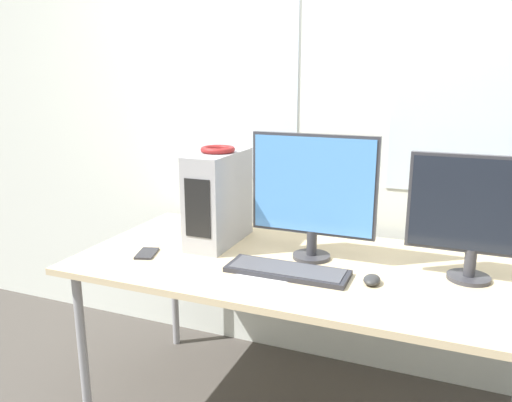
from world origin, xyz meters
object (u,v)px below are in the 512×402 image
at_px(headphones, 218,149).
at_px(keyboard, 287,271).
at_px(monitor_right_near, 476,212).
at_px(mouse, 372,280).
at_px(pc_tower, 219,198).
at_px(monitor_main, 313,190).
at_px(cell_phone, 147,253).

distance_m(headphones, keyboard, 0.65).
distance_m(monitor_right_near, keyboard, 0.75).
height_order(monitor_right_near, mouse, monitor_right_near).
bearing_deg(monitor_right_near, mouse, -151.99).
relative_size(pc_tower, monitor_main, 0.80).
bearing_deg(cell_phone, headphones, 34.23).
relative_size(monitor_right_near, keyboard, 1.01).
bearing_deg(headphones, mouse, -17.00).
height_order(pc_tower, monitor_right_near, monitor_right_near).
bearing_deg(monitor_main, keyboard, -101.14).
bearing_deg(pc_tower, keyboard, -30.70).
height_order(monitor_main, keyboard, monitor_main).
xyz_separation_m(pc_tower, cell_phone, (-0.22, -0.28, -0.21)).
height_order(headphones, monitor_right_near, monitor_right_near).
height_order(pc_tower, mouse, pc_tower).
relative_size(keyboard, mouse, 5.33).
distance_m(monitor_right_near, cell_phone, 1.36).
distance_m(headphones, mouse, 0.89).
relative_size(monitor_main, mouse, 5.84).
xyz_separation_m(pc_tower, keyboard, (0.42, -0.25, -0.20)).
height_order(headphones, monitor_main, monitor_main).
bearing_deg(monitor_right_near, pc_tower, 177.44).
height_order(headphones, mouse, headphones).
height_order(headphones, keyboard, headphones).
bearing_deg(pc_tower, headphones, 90.00).
height_order(pc_tower, cell_phone, pc_tower).
relative_size(headphones, keyboard, 0.32).
bearing_deg(monitor_right_near, cell_phone, -170.11).
bearing_deg(mouse, pc_tower, 163.06).
xyz_separation_m(monitor_main, cell_phone, (-0.68, -0.23, -0.30)).
relative_size(pc_tower, cell_phone, 2.79).
relative_size(headphones, cell_phone, 1.02).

